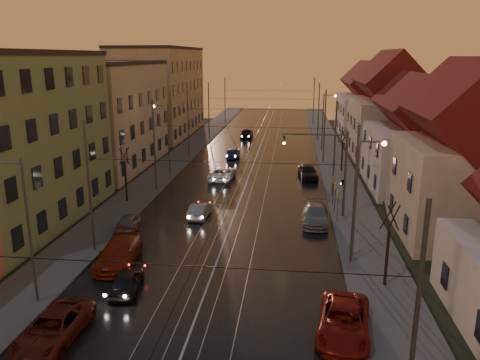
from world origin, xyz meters
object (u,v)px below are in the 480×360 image
(driving_car_2, at_px, (223,174))
(parked_left_1, at_px, (54,328))
(parked_right_1, at_px, (316,215))
(street_lamp_2, at_px, (166,132))
(traffic_light_mast, at_px, (333,163))
(driving_car_1, at_px, (200,210))
(driving_car_4, at_px, (247,133))
(driving_car_3, at_px, (233,153))
(parked_left_3, at_px, (127,224))
(street_lamp_3, at_px, (325,116))
(street_lamp_0, at_px, (22,218))
(driving_car_0, at_px, (127,281))
(parked_right_0, at_px, (344,321))
(parked_right_2, at_px, (308,172))
(parked_left_2, at_px, (119,253))
(street_lamp_1, at_px, (361,187))

(driving_car_2, height_order, parked_left_1, driving_car_2)
(parked_right_1, bearing_deg, street_lamp_2, 141.69)
(traffic_light_mast, xyz_separation_m, parked_left_1, (-14.19, -19.16, -3.92))
(driving_car_1, relative_size, driving_car_4, 0.82)
(driving_car_3, height_order, parked_left_3, driving_car_3)
(parked_left_3, height_order, parked_right_1, parked_right_1)
(street_lamp_3, relative_size, parked_left_1, 1.64)
(street_lamp_0, xyz_separation_m, driving_car_4, (6.38, 53.65, -4.09))
(street_lamp_3, height_order, parked_left_1, street_lamp_3)
(driving_car_0, xyz_separation_m, parked_left_1, (-1.74, -5.01, 0.05))
(street_lamp_0, height_order, driving_car_1, street_lamp_0)
(traffic_light_mast, distance_m, parked_right_0, 17.61)
(driving_car_4, bearing_deg, street_lamp_0, 82.26)
(driving_car_4, height_order, parked_right_2, driving_car_4)
(street_lamp_3, distance_m, traffic_light_mast, 28.03)
(street_lamp_0, distance_m, parked_left_2, 7.31)
(parked_right_2, bearing_deg, street_lamp_0, -126.53)
(street_lamp_3, bearing_deg, street_lamp_1, -90.00)
(street_lamp_1, relative_size, driving_car_3, 1.84)
(driving_car_2, xyz_separation_m, driving_car_3, (-0.30, 11.33, -0.07))
(parked_left_3, bearing_deg, parked_left_2, -79.50)
(parked_left_3, bearing_deg, parked_right_2, 47.68)
(street_lamp_3, bearing_deg, parked_left_1, -107.98)
(parked_left_2, bearing_deg, driving_car_2, 75.96)
(parked_left_1, distance_m, parked_left_3, 14.02)
(street_lamp_1, relative_size, driving_car_2, 1.58)
(street_lamp_0, distance_m, street_lamp_1, 19.89)
(traffic_light_mast, relative_size, driving_car_4, 1.55)
(driving_car_2, distance_m, driving_car_4, 26.75)
(street_lamp_3, bearing_deg, street_lamp_2, -138.69)
(street_lamp_1, height_order, parked_right_0, street_lamp_1)
(parked_left_3, bearing_deg, driving_car_4, 79.71)
(street_lamp_2, bearing_deg, driving_car_2, -9.76)
(parked_left_1, xyz_separation_m, parked_right_0, (13.52, 1.99, 0.04))
(driving_car_2, height_order, parked_right_0, parked_right_0)
(driving_car_4, bearing_deg, parked_left_1, 85.54)
(driving_car_2, distance_m, parked_right_1, 15.72)
(driving_car_4, distance_m, parked_left_1, 56.91)
(driving_car_0, relative_size, parked_right_0, 0.72)
(parked_right_1, bearing_deg, street_lamp_1, -66.35)
(parked_left_1, distance_m, parked_right_2, 34.04)
(driving_car_1, relative_size, parked_left_3, 1.07)
(street_lamp_0, height_order, driving_car_4, street_lamp_0)
(parked_left_1, bearing_deg, parked_left_2, 91.62)
(street_lamp_2, bearing_deg, street_lamp_1, -47.68)
(parked_right_0, bearing_deg, driving_car_4, 108.01)
(traffic_light_mast, relative_size, parked_left_3, 2.01)
(parked_left_3, distance_m, parked_right_0, 19.12)
(parked_left_1, height_order, parked_right_2, parked_right_2)
(street_lamp_1, xyz_separation_m, parked_right_2, (-2.65, 20.45, -4.12))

